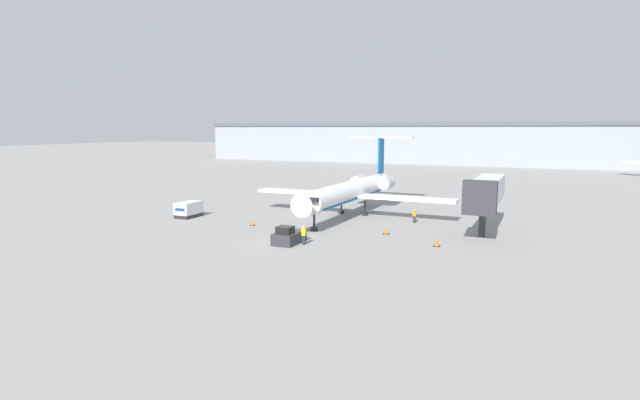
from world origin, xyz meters
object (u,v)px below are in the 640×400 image
pushback_tug (289,236)px  worker_near_tug (304,234)px  traffic_cone_mid (437,242)px  luggage_cart (189,210)px  airplane_main (352,190)px  jet_bridge (487,191)px  traffic_cone_right (386,231)px  traffic_cone_left (252,223)px  worker_by_wing (414,216)px

pushback_tug → worker_near_tug: size_ratio=2.00×
traffic_cone_mid → luggage_cart: bearing=174.9°
pushback_tug → traffic_cone_mid: bearing=19.6°
airplane_main → traffic_cone_mid: airplane_main is taller
worker_near_tug → luggage_cart: bearing=159.5°
luggage_cart → jet_bridge: bearing=9.6°
airplane_main → traffic_cone_right: bearing=-51.5°
luggage_cart → worker_near_tug: bearing=-20.5°
worker_near_tug → jet_bridge: 20.67m
airplane_main → traffic_cone_mid: (13.65, -12.94, -2.91)m
pushback_tug → traffic_cone_left: pushback_tug is taller
worker_near_tug → traffic_cone_left: bearing=147.7°
pushback_tug → worker_by_wing: 17.93m
worker_by_wing → traffic_cone_left: (-16.71, -9.48, -0.53)m
jet_bridge → traffic_cone_left: bearing=-163.7°
airplane_main → luggage_cart: size_ratio=8.08×
traffic_cone_right → traffic_cone_mid: traffic_cone_mid is taller
worker_by_wing → traffic_cone_right: bearing=-98.7°
pushback_tug → traffic_cone_right: pushback_tug is taller
luggage_cart → traffic_cone_left: luggage_cart is taller
worker_near_tug → jet_bridge: jet_bridge is taller
worker_by_wing → traffic_cone_mid: worker_by_wing is taller
worker_by_wing → traffic_cone_mid: size_ratio=2.09×
traffic_cone_right → luggage_cart: bearing=-178.7°
traffic_cone_left → traffic_cone_right: bearing=7.1°
worker_by_wing → pushback_tug: bearing=-118.5°
luggage_cart → worker_by_wing: size_ratio=2.02×
traffic_cone_left → worker_near_tug: bearing=-32.3°
airplane_main → jet_bridge: size_ratio=1.97×
pushback_tug → traffic_cone_right: (7.40, 8.20, -0.32)m
airplane_main → traffic_cone_right: 12.53m
luggage_cart → traffic_cone_right: luggage_cart is taller
traffic_cone_right → jet_bridge: jet_bridge is taller
jet_bridge → pushback_tug: bearing=-141.1°
pushback_tug → worker_near_tug: worker_near_tug is taller
pushback_tug → luggage_cart: bearing=157.6°
worker_near_tug → worker_by_wing: (6.99, 15.62, -0.13)m
airplane_main → traffic_cone_right: size_ratio=35.68×
traffic_cone_mid → pushback_tug: bearing=-160.4°
airplane_main → jet_bridge: (17.05, -4.12, 1.17)m
traffic_cone_mid → jet_bridge: bearing=68.9°
worker_near_tug → traffic_cone_left: worker_near_tug is taller
airplane_main → pushback_tug: airplane_main is taller
worker_near_tug → traffic_cone_mid: (11.90, 4.65, -0.62)m
traffic_cone_left → traffic_cone_right: 15.67m
worker_by_wing → airplane_main: bearing=167.3°
traffic_cone_left → pushback_tug: bearing=-37.6°
airplane_main → traffic_cone_mid: size_ratio=34.14×
pushback_tug → luggage_cart: 19.97m
airplane_main → worker_by_wing: 9.29m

